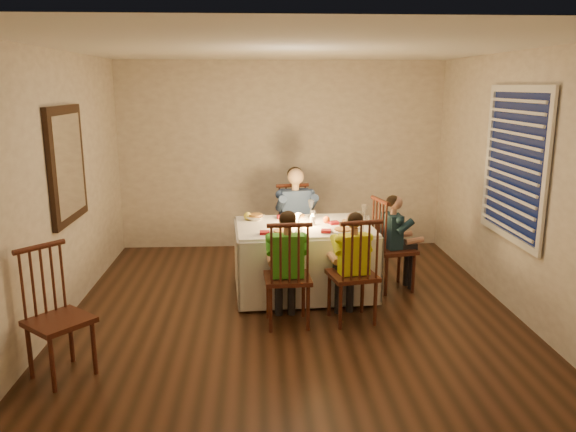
{
  "coord_description": "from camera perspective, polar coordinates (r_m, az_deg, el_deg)",
  "views": [
    {
      "loc": [
        -0.33,
        -5.32,
        2.27
      ],
      "look_at": [
        -0.04,
        0.15,
        0.99
      ],
      "focal_mm": 35.0,
      "sensor_mm": 36.0,
      "label": 1
    }
  ],
  "objects": [
    {
      "name": "ground",
      "position": [
        5.79,
        0.46,
        -9.89
      ],
      "size": [
        5.0,
        5.0,
        0.0
      ],
      "primitive_type": "plane",
      "color": "black",
      "rests_on": "ground"
    },
    {
      "name": "wall_left",
      "position": [
        5.73,
        -22.6,
        2.43
      ],
      "size": [
        0.02,
        5.0,
        2.6
      ],
      "primitive_type": "cube",
      "color": "beige",
      "rests_on": "ground"
    },
    {
      "name": "wall_right",
      "position": [
        5.99,
        22.53,
        2.86
      ],
      "size": [
        0.02,
        5.0,
        2.6
      ],
      "primitive_type": "cube",
      "color": "beige",
      "rests_on": "ground"
    },
    {
      "name": "wall_back",
      "position": [
        7.88,
        -0.66,
        6.12
      ],
      "size": [
        4.5,
        0.02,
        2.6
      ],
      "primitive_type": "cube",
      "color": "beige",
      "rests_on": "ground"
    },
    {
      "name": "ceiling",
      "position": [
        5.34,
        0.51,
        16.73
      ],
      "size": [
        5.0,
        5.0,
        0.0
      ],
      "primitive_type": "plane",
      "color": "white",
      "rests_on": "wall_back"
    },
    {
      "name": "dining_table",
      "position": [
        6.17,
        1.61,
        -2.94
      ],
      "size": [
        1.56,
        1.17,
        0.75
      ],
      "rotation": [
        0.0,
        0.0,
        0.07
      ],
      "color": "silver",
      "rests_on": "ground"
    },
    {
      "name": "chair_adult",
      "position": [
        7.13,
        0.77,
        -5.38
      ],
      "size": [
        0.5,
        0.48,
        1.06
      ],
      "primitive_type": null,
      "rotation": [
        0.0,
        0.0,
        0.16
      ],
      "color": "#36150E",
      "rests_on": "ground"
    },
    {
      "name": "chair_near_left",
      "position": [
        5.56,
        -0.05,
        -10.9
      ],
      "size": [
        0.46,
        0.44,
        1.06
      ],
      "primitive_type": null,
      "rotation": [
        0.0,
        0.0,
        3.19
      ],
      "color": "#36150E",
      "rests_on": "ground"
    },
    {
      "name": "chair_near_right",
      "position": [
        5.67,
        6.44,
        -10.48
      ],
      "size": [
        0.51,
        0.49,
        1.06
      ],
      "primitive_type": null,
      "rotation": [
        0.0,
        0.0,
        3.34
      ],
      "color": "#36150E",
      "rests_on": "ground"
    },
    {
      "name": "chair_end",
      "position": [
        6.57,
        10.5,
        -7.27
      ],
      "size": [
        0.5,
        0.52,
        1.06
      ],
      "primitive_type": null,
      "rotation": [
        0.0,
        0.0,
        1.79
      ],
      "color": "#36150E",
      "rests_on": "ground"
    },
    {
      "name": "chair_extra",
      "position": [
        5.0,
        -21.74,
        -14.85
      ],
      "size": [
        0.6,
        0.6,
        1.06
      ],
      "primitive_type": null,
      "rotation": [
        0.0,
        0.0,
        0.85
      ],
      "color": "#36150E",
      "rests_on": "ground"
    },
    {
      "name": "adult",
      "position": [
        7.13,
        0.77,
        -5.38
      ],
      "size": [
        0.54,
        0.51,
        1.29
      ],
      "primitive_type": null,
      "rotation": [
        0.0,
        0.0,
        0.16
      ],
      "color": "navy",
      "rests_on": "ground"
    },
    {
      "name": "child_green",
      "position": [
        5.56,
        -0.05,
        -10.9
      ],
      "size": [
        0.41,
        0.38,
        1.14
      ],
      "primitive_type": null,
      "rotation": [
        0.0,
        0.0,
        3.19
      ],
      "color": "green",
      "rests_on": "ground"
    },
    {
      "name": "child_yellow",
      "position": [
        5.67,
        6.44,
        -10.48
      ],
      "size": [
        0.43,
        0.41,
        1.1
      ],
      "primitive_type": null,
      "rotation": [
        0.0,
        0.0,
        3.34
      ],
      "color": "yellow",
      "rests_on": "ground"
    },
    {
      "name": "child_teal",
      "position": [
        6.57,
        10.5,
        -7.27
      ],
      "size": [
        0.41,
        0.43,
        1.09
      ],
      "primitive_type": null,
      "rotation": [
        0.0,
        0.0,
        1.79
      ],
      "color": "#172E39",
      "rests_on": "ground"
    },
    {
      "name": "setting_adult",
      "position": [
        6.44,
        0.92,
        -0.11
      ],
      "size": [
        0.28,
        0.28,
        0.02
      ],
      "primitive_type": "cylinder",
      "rotation": [
        0.0,
        0.0,
        0.07
      ],
      "color": "white",
      "rests_on": "dining_table"
    },
    {
      "name": "setting_green",
      "position": [
        5.77,
        -0.6,
        -1.69
      ],
      "size": [
        0.28,
        0.28,
        0.02
      ],
      "primitive_type": "cylinder",
      "rotation": [
        0.0,
        0.0,
        0.07
      ],
      "color": "white",
      "rests_on": "dining_table"
    },
    {
      "name": "setting_yellow",
      "position": [
        5.86,
        5.61,
        -1.52
      ],
      "size": [
        0.28,
        0.28,
        0.02
      ],
      "primitive_type": "cylinder",
      "rotation": [
        0.0,
        0.0,
        0.07
      ],
      "color": "white",
      "rests_on": "dining_table"
    },
    {
      "name": "setting_teal",
      "position": [
        6.22,
        6.31,
        -0.68
      ],
      "size": [
        0.28,
        0.28,
        0.02
      ],
      "primitive_type": "cylinder",
      "rotation": [
        0.0,
        0.0,
        0.07
      ],
      "color": "white",
      "rests_on": "dining_table"
    },
    {
      "name": "candle_left",
      "position": [
        6.09,
        0.64,
        -0.51
      ],
      "size": [
        0.06,
        0.06,
        0.1
      ],
      "primitive_type": "cylinder",
      "color": "white",
      "rests_on": "dining_table"
    },
    {
      "name": "candle_right",
      "position": [
        6.12,
        2.51,
        -0.45
      ],
      "size": [
        0.06,
        0.06,
        0.1
      ],
      "primitive_type": "cylinder",
      "color": "white",
      "rests_on": "dining_table"
    },
    {
      "name": "squash",
      "position": [
        6.35,
        -4.12,
        -0.01
      ],
      "size": [
        0.09,
        0.09,
        0.09
      ],
      "primitive_type": "sphere",
      "color": "yellow",
      "rests_on": "dining_table"
    },
    {
      "name": "orange_fruit",
      "position": [
        6.2,
        3.93,
        -0.39
      ],
      "size": [
        0.08,
        0.08,
        0.08
      ],
      "primitive_type": "sphere",
      "color": "#E95C13",
      "rests_on": "dining_table"
    },
    {
      "name": "serving_bowl",
      "position": [
        6.35,
        -3.32,
        -0.19
      ],
      "size": [
        0.26,
        0.26,
        0.05
      ],
      "primitive_type": "imported",
      "rotation": [
        0.0,
        0.0,
        -0.34
      ],
      "color": "white",
      "rests_on": "dining_table"
    },
    {
      "name": "wall_mirror",
      "position": [
        5.97,
        -21.53,
        4.87
      ],
      "size": [
        0.06,
        0.95,
        1.15
      ],
      "color": "black",
      "rests_on": "wall_left"
    },
    {
      "name": "window_blinds",
      "position": [
        6.03,
        21.92,
        4.91
      ],
      "size": [
        0.07,
        1.34,
        1.54
      ],
      "color": "#0D1434",
      "rests_on": "wall_right"
    }
  ]
}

